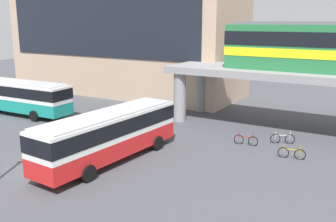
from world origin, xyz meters
name	(u,v)px	position (x,y,z in m)	size (l,w,h in m)	color
ground_plane	(138,131)	(0.00, 10.00, 0.00)	(120.00, 120.00, 0.00)	#47494F
station_building	(124,20)	(-11.78, 24.13, 8.90)	(29.17, 10.52, 17.79)	tan
bus_main	(109,132)	(2.40, 3.50, 1.99)	(3.29, 11.19, 3.22)	red
bus_secondary	(20,94)	(-12.91, 8.95, 1.99)	(11.12, 3.05, 3.22)	teal
bicycle_silver	(283,139)	(11.05, 12.87, 0.36)	(1.66, 0.78, 1.04)	black
bicycle_orange	(292,153)	(12.39, 9.97, 0.36)	(1.78, 0.33, 1.04)	black
bicycle_red	(246,140)	(8.83, 11.15, 0.36)	(1.79, 0.25, 1.04)	black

